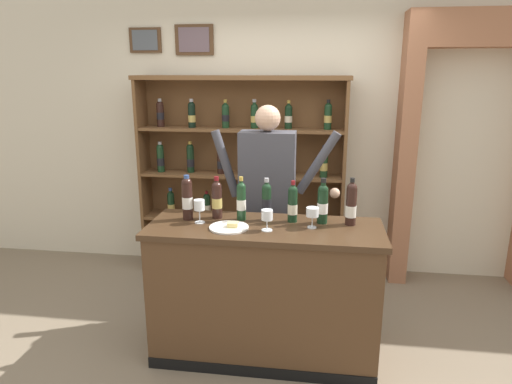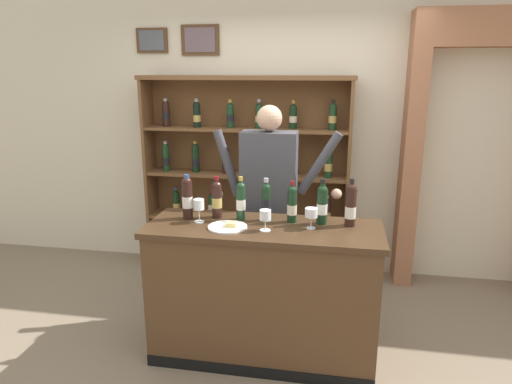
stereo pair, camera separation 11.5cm
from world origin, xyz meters
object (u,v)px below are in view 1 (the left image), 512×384
(tasting_bottle_riserva, at_px, (187,198))
(cheese_plate, at_px, (229,227))
(tasting_bottle_prosecco, at_px, (293,203))
(tasting_bottle_grappa, at_px, (351,204))
(wine_glass_left, at_px, (312,213))
(tasting_bottle_bianco, at_px, (323,203))
(wine_shelf, at_px, (242,173))
(tasting_counter, at_px, (264,292))
(wine_glass_center, at_px, (199,206))
(shopkeeper, at_px, (268,190))
(wine_glass_spare, at_px, (267,216))
(tasting_bottle_chianti, at_px, (267,201))
(tasting_bottle_rosso, at_px, (217,199))
(tasting_bottle_super_tuscan, at_px, (241,200))

(tasting_bottle_riserva, bearing_deg, cheese_plate, -24.45)
(tasting_bottle_prosecco, relative_size, tasting_bottle_grappa, 0.89)
(wine_glass_left, bearing_deg, tasting_bottle_bianco, 59.13)
(tasting_bottle_riserva, relative_size, tasting_bottle_bianco, 1.01)
(tasting_bottle_prosecco, distance_m, tasting_bottle_bianco, 0.20)
(tasting_bottle_prosecco, bearing_deg, tasting_bottle_grappa, -1.42)
(wine_shelf, height_order, tasting_counter, wine_shelf)
(tasting_bottle_prosecco, bearing_deg, cheese_plate, -153.84)
(tasting_bottle_prosecco, xyz_separation_m, wine_glass_center, (-0.63, -0.12, -0.01))
(shopkeeper, relative_size, tasting_bottle_bianco, 5.52)
(tasting_bottle_grappa, height_order, wine_glass_spare, tasting_bottle_grappa)
(tasting_bottle_chianti, distance_m, cheese_plate, 0.33)
(tasting_bottle_riserva, xyz_separation_m, tasting_bottle_rosso, (0.20, 0.06, -0.02))
(tasting_bottle_rosso, height_order, tasting_bottle_bianco, tasting_bottle_bianco)
(wine_glass_left, bearing_deg, tasting_bottle_super_tuscan, 168.26)
(wine_glass_spare, relative_size, cheese_plate, 0.54)
(tasting_bottle_rosso, bearing_deg, cheese_plate, -57.90)
(tasting_bottle_super_tuscan, bearing_deg, tasting_bottle_grappa, -0.08)
(tasting_bottle_super_tuscan, bearing_deg, cheese_plate, -104.18)
(tasting_counter, relative_size, tasting_bottle_rosso, 5.26)
(shopkeeper, height_order, wine_glass_left, shopkeeper)
(tasting_bottle_prosecco, bearing_deg, tasting_counter, -145.26)
(wine_glass_center, distance_m, wine_glass_left, 0.77)
(tasting_counter, bearing_deg, cheese_plate, -161.57)
(tasting_counter, bearing_deg, tasting_bottle_grappa, 11.22)
(tasting_counter, height_order, tasting_bottle_chianti, tasting_bottle_chianti)
(wine_glass_spare, bearing_deg, tasting_bottle_bianco, 29.62)
(tasting_bottle_grappa, height_order, cheese_plate, tasting_bottle_grappa)
(tasting_bottle_bianco, height_order, tasting_bottle_grappa, tasting_bottle_grappa)
(shopkeeper, relative_size, tasting_bottle_riserva, 5.48)
(tasting_bottle_chianti, relative_size, tasting_bottle_bianco, 0.96)
(wine_shelf, distance_m, tasting_bottle_rosso, 1.28)
(tasting_bottle_super_tuscan, relative_size, tasting_bottle_grappa, 0.95)
(wine_glass_center, bearing_deg, tasting_bottle_bianco, 7.69)
(wine_shelf, xyz_separation_m, tasting_bottle_chianti, (0.40, -1.28, 0.10))
(wine_glass_spare, bearing_deg, cheese_plate, 178.55)
(wine_glass_center, distance_m, wine_glass_spare, 0.49)
(wine_glass_left, xyz_separation_m, cheese_plate, (-0.54, -0.09, -0.09))
(wine_shelf, height_order, tasting_bottle_super_tuscan, wine_shelf)
(wine_glass_center, bearing_deg, shopkeeper, 53.89)
(tasting_counter, height_order, tasting_bottle_super_tuscan, tasting_bottle_super_tuscan)
(tasting_bottle_riserva, relative_size, cheese_plate, 1.21)
(tasting_bottle_chianti, height_order, tasting_bottle_prosecco, tasting_bottle_chianti)
(tasting_counter, relative_size, tasting_bottle_super_tuscan, 5.14)
(wine_shelf, relative_size, tasting_counter, 1.27)
(wine_shelf, xyz_separation_m, wine_glass_left, (0.72, -1.39, 0.06))
(tasting_counter, height_order, cheese_plate, cheese_plate)
(tasting_counter, height_order, tasting_bottle_rosso, tasting_bottle_rosso)
(tasting_bottle_chianti, height_order, wine_glass_center, tasting_bottle_chianti)
(wine_glass_left, bearing_deg, cheese_plate, -170.89)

